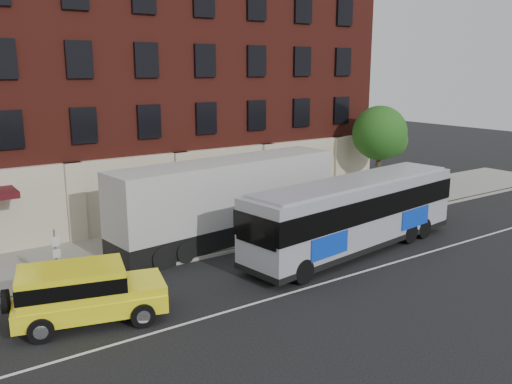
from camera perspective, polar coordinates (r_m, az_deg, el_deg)
ground at (r=22.26m, az=6.58°, el=-10.31°), size 120.00×120.00×0.00m
sidewalk at (r=29.15m, az=-5.17°, el=-4.45°), size 60.00×6.00×0.15m
kerb at (r=26.71m, az=-1.96°, el=-6.04°), size 60.00×0.25×0.15m
lane_line at (r=22.60m, az=5.74°, el=-9.90°), size 60.00×0.12×0.01m
building at (r=34.97m, az=-12.00°, el=10.72°), size 30.00×12.10×15.00m
sign_pole at (r=23.19m, az=-20.25°, el=-6.24°), size 0.30×0.20×2.50m
street_tree at (r=37.02m, az=12.91°, el=5.84°), size 3.60×3.60×6.20m
city_bus at (r=26.66m, az=10.33°, el=-2.05°), size 13.22×4.43×3.55m
yellow_suv at (r=20.07m, az=-17.77°, el=-9.86°), size 5.55×3.35×2.07m
shipping_container at (r=27.69m, az=-2.93°, el=-1.01°), size 12.92×4.02×4.24m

